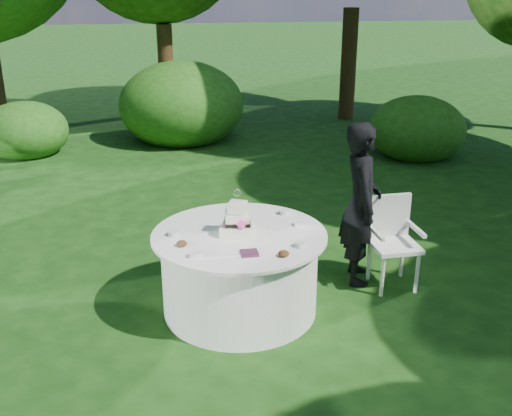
# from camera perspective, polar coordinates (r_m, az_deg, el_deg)

# --- Properties ---
(ground) EXTENTS (80.00, 80.00, 0.00)m
(ground) POSITION_cam_1_polar(r_m,az_deg,el_deg) (5.65, -1.52, -9.61)
(ground) COLOR black
(ground) RESTS_ON ground
(napkins) EXTENTS (0.14, 0.14, 0.02)m
(napkins) POSITION_cam_1_polar(r_m,az_deg,el_deg) (4.90, -0.63, -4.31)
(napkins) COLOR #491F39
(napkins) RESTS_ON table
(feather_plume) EXTENTS (0.48, 0.07, 0.01)m
(feather_plume) POSITION_cam_1_polar(r_m,az_deg,el_deg) (4.84, -4.06, -4.76)
(feather_plume) COLOR white
(feather_plume) RESTS_ON table
(guest) EXTENTS (0.50, 0.66, 1.63)m
(guest) POSITION_cam_1_polar(r_m,az_deg,el_deg) (5.95, 9.96, 0.40)
(guest) COLOR black
(guest) RESTS_ON ground
(table) EXTENTS (1.56, 1.56, 0.77)m
(table) POSITION_cam_1_polar(r_m,az_deg,el_deg) (5.46, -1.56, -6.10)
(table) COLOR silver
(table) RESTS_ON ground
(cake) EXTENTS (0.35, 0.35, 0.41)m
(cake) POSITION_cam_1_polar(r_m,az_deg,el_deg) (5.25, -1.77, -1.32)
(cake) COLOR beige
(cake) RESTS_ON table
(chair) EXTENTS (0.46, 0.45, 0.90)m
(chair) POSITION_cam_1_polar(r_m,az_deg,el_deg) (6.05, 12.80, -2.50)
(chair) COLOR white
(chair) RESTS_ON ground
(votives) EXTENTS (1.25, 0.91, 0.04)m
(votives) POSITION_cam_1_polar(r_m,az_deg,el_deg) (5.26, -0.40, -2.37)
(votives) COLOR silver
(votives) RESTS_ON table
(petal_cups) EXTENTS (0.89, 0.43, 0.05)m
(petal_cups) POSITION_cam_1_polar(r_m,az_deg,el_deg) (4.95, -2.32, -3.86)
(petal_cups) COLOR #562D16
(petal_cups) RESTS_ON table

